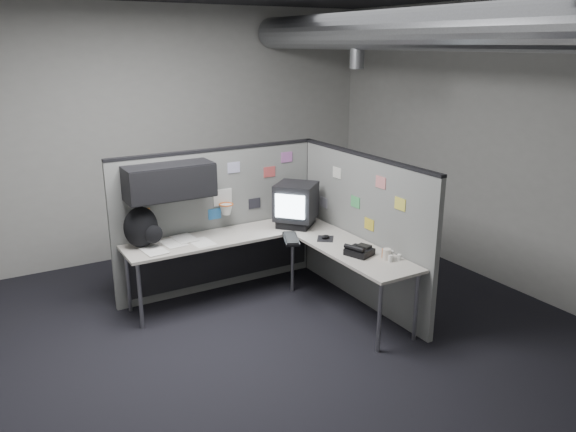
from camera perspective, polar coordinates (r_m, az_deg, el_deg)
room at (r=5.30m, az=4.72°, el=10.32°), size 5.62×5.62×3.22m
partition_back at (r=6.21m, az=-8.26°, el=0.84°), size 2.44×0.42×1.63m
partition_right at (r=6.06m, az=7.50°, el=-1.28°), size 0.07×2.23×1.63m
desk at (r=6.03m, az=-2.64°, el=-3.33°), size 2.31×2.11×0.73m
monitor at (r=6.33m, az=0.81°, el=1.22°), size 0.60×0.60×0.49m
keyboard at (r=5.92m, az=0.30°, el=-2.31°), size 0.30×0.44×0.04m
mouse at (r=5.97m, az=3.82°, el=-2.21°), size 0.26×0.26×0.04m
phone at (r=5.55m, az=7.23°, el=-3.54°), size 0.28×0.30×0.11m
bottles at (r=5.50m, az=10.31°, el=-3.96°), size 0.15×0.17×0.09m
cup at (r=5.46m, az=9.99°, el=-3.87°), size 0.09×0.09×0.11m
papers at (r=5.92m, az=-11.05°, el=-2.75°), size 0.75×0.51×0.01m
backpack at (r=5.85m, az=-14.61°, el=-1.17°), size 0.41×0.37×0.42m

